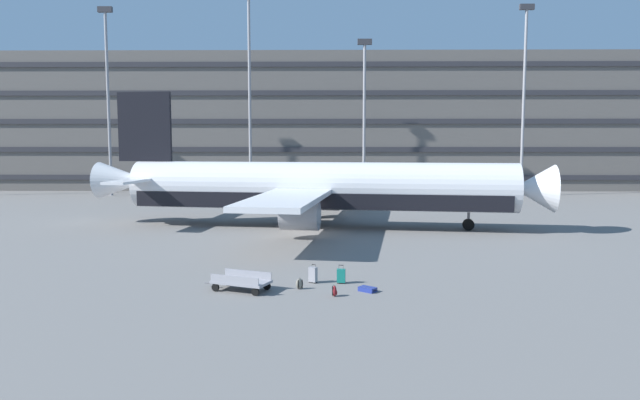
# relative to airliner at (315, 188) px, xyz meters

# --- Properties ---
(ground_plane) EXTENTS (600.00, 600.00, 0.00)m
(ground_plane) POSITION_rel_airliner_xyz_m (-1.00, -3.18, -3.15)
(ground_plane) COLOR slate
(terminal_structure) EXTENTS (147.58, 14.73, 19.46)m
(terminal_structure) POSITION_rel_airliner_xyz_m (-1.00, 41.69, 6.58)
(terminal_structure) COLOR #605B56
(terminal_structure) RESTS_ON ground_plane
(airliner) EXTENTS (37.10, 30.00, 10.98)m
(airliner) POSITION_rel_airliner_xyz_m (0.00, 0.00, 0.00)
(airliner) COLOR silver
(airliner) RESTS_ON ground_plane
(light_mast_left) EXTENTS (1.80, 0.50, 23.79)m
(light_mast_left) POSITION_rel_airliner_xyz_m (-26.93, 27.77, 10.46)
(light_mast_left) COLOR gray
(light_mast_left) RESTS_ON ground_plane
(light_mast_center_left) EXTENTS (1.80, 0.50, 25.44)m
(light_mast_center_left) POSITION_rel_airliner_xyz_m (-8.86, 27.77, 11.31)
(light_mast_center_left) COLOR gray
(light_mast_center_left) RESTS_ON ground_plane
(light_mast_center_right) EXTENTS (1.80, 0.50, 19.75)m
(light_mast_center_right) POSITION_rel_airliner_xyz_m (5.70, 27.77, 8.38)
(light_mast_center_right) COLOR gray
(light_mast_center_right) RESTS_ON ground_plane
(light_mast_right) EXTENTS (1.80, 0.50, 23.95)m
(light_mast_right) POSITION_rel_airliner_xyz_m (25.83, 27.77, 10.54)
(light_mast_right) COLOR gray
(light_mast_right) RESTS_ON ground_plane
(suitcase_black) EXTENTS (0.43, 0.31, 0.92)m
(suitcase_black) POSITION_rel_airliner_xyz_m (1.67, -18.80, -2.78)
(suitcase_black) COLOR #147266
(suitcase_black) RESTS_ON ground_plane
(suitcase_scuffed) EXTENTS (0.46, 0.41, 0.90)m
(suitcase_scuffed) POSITION_rel_airliner_xyz_m (0.30, -18.71, -2.74)
(suitcase_scuffed) COLOR gray
(suitcase_scuffed) RESTS_ON ground_plane
(suitcase_laid_flat) EXTENTS (0.90, 0.85, 0.21)m
(suitcase_laid_flat) POSITION_rel_airliner_xyz_m (2.85, -20.33, -3.05)
(suitcase_laid_flat) COLOR navy
(suitcase_laid_flat) RESTS_ON ground_plane
(backpack_upright) EXTENTS (0.24, 0.33, 0.54)m
(backpack_upright) POSITION_rel_airliner_xyz_m (1.32, -21.19, -2.92)
(backpack_upright) COLOR maroon
(backpack_upright) RESTS_ON ground_plane
(backpack_silver) EXTENTS (0.42, 0.35, 0.54)m
(backpack_silver) POSITION_rel_airliner_xyz_m (-0.31, -19.91, -2.92)
(backpack_silver) COLOR gray
(backpack_silver) RESTS_ON ground_plane
(baggage_cart) EXTENTS (3.32, 2.17, 0.82)m
(baggage_cart) POSITION_rel_airliner_xyz_m (-2.98, -20.25, -2.73)
(baggage_cart) COLOR gray
(baggage_cart) RESTS_ON ground_plane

